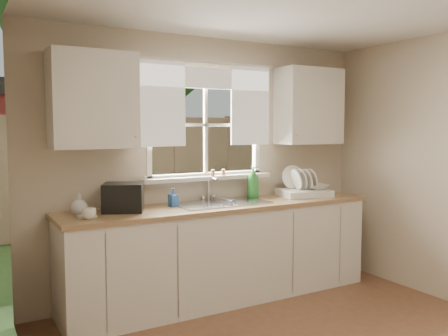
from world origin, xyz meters
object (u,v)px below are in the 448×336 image
cup (89,213)px  black_appliance (123,197)px  dish_rack (304,190)px  soap_bottle_a (253,182)px

cup → black_appliance: black_appliance is taller
dish_rack → black_appliance: bearing=179.0°
dish_rack → soap_bottle_a: (-0.54, 0.15, 0.09)m
dish_rack → soap_bottle_a: bearing=164.9°
soap_bottle_a → cup: soap_bottle_a is taller
soap_bottle_a → cup: size_ratio=2.84×
dish_rack → black_appliance: 1.93m
black_appliance → dish_rack: bearing=23.6°
dish_rack → black_appliance: (-1.93, 0.03, 0.05)m
dish_rack → cup: size_ratio=5.07×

